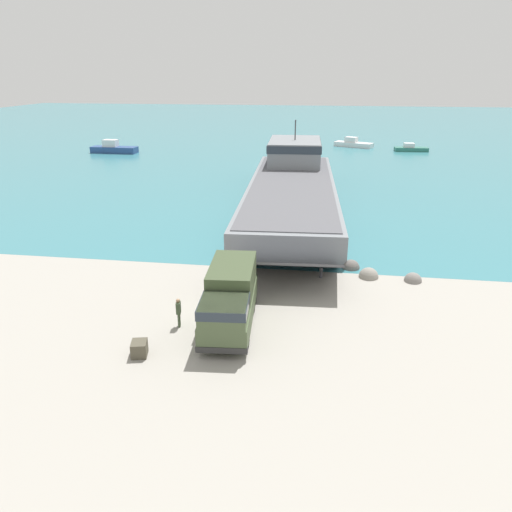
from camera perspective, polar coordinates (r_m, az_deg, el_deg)
The scene contains 13 objects.
ground_plane at distance 29.71m, azimuth -4.88°, elevation -6.35°, with size 240.00×240.00×0.00m, color #9E998E.
water_surface at distance 123.86m, azimuth 5.64°, elevation 14.15°, with size 240.00×180.00×0.01m, color teal.
landing_craft at distance 55.08m, azimuth 4.19°, elevation 8.36°, with size 10.74×40.71×7.71m.
military_truck at distance 27.49m, azimuth -3.00°, elevation -4.81°, with size 3.11×7.53×3.16m.
soldier_on_ramp at distance 27.89m, azimuth -8.84°, elevation -6.18°, with size 0.32×0.48×1.69m.
moored_boat_a at distance 91.35m, azimuth -15.96°, elevation 11.73°, with size 7.96×2.51×2.23m.
moored_boat_b at distance 93.87m, azimuth 17.27°, elevation 11.65°, with size 5.82×2.35×1.42m.
moored_boat_c at distance 96.84m, azimuth 11.05°, elevation 12.49°, with size 7.38×4.89×1.78m.
mooring_bollard at distance 34.45m, azimuth 7.43°, elevation -1.81°, with size 0.27×0.27×0.75m.
cargo_crate at distance 25.87m, azimuth -13.19°, elevation -10.26°, with size 0.75×0.90×0.75m, color #4C4738.
shoreline_rock_a at distance 35.22m, azimuth 12.73°, elevation -2.37°, with size 1.35×1.35×1.35m, color gray.
shoreline_rock_b at distance 35.35m, azimuth 17.48°, elevation -2.75°, with size 1.19×1.19×1.19m, color gray.
shoreline_rock_c at distance 36.56m, azimuth 10.79°, elevation -1.36°, with size 1.24×1.24×1.24m, color #66605B.
Camera 1 is at (6.38, -25.77, 13.35)m, focal length 35.00 mm.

